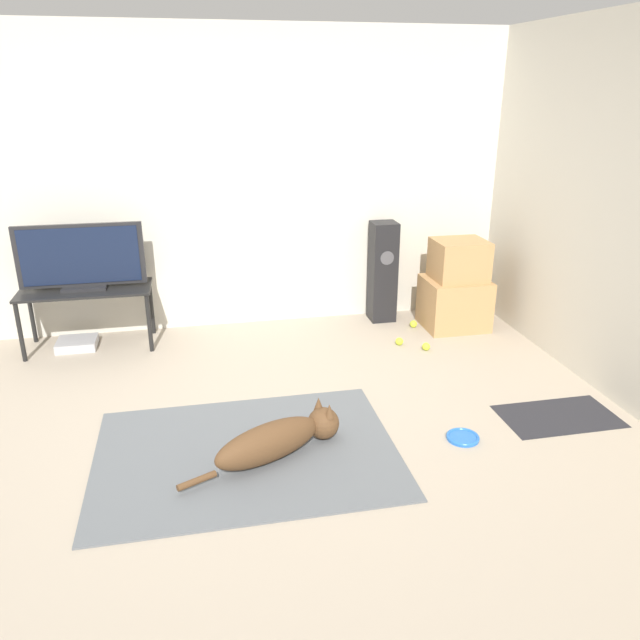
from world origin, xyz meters
The scene contains 15 objects.
ground_plane centered at (0.00, 0.00, 0.00)m, with size 12.00×12.00×0.00m, color #B2A38E.
wall_back centered at (0.00, 2.10, 1.27)m, with size 8.00×0.06×2.55m.
area_rug centered at (0.00, -0.14, 0.01)m, with size 1.79×1.33×0.01m.
dog centered at (0.19, -0.21, 0.13)m, with size 0.99×0.54×0.26m.
frisbee centered at (1.34, -0.25, 0.01)m, with size 0.21×0.21×0.03m.
cardboard_box_lower centered at (2.05, 1.58, 0.22)m, with size 0.55×0.48×0.45m.
cardboard_box_upper centered at (2.06, 1.59, 0.62)m, with size 0.45×0.40×0.35m.
floor_speaker centered at (1.46, 1.90, 0.46)m, with size 0.23×0.23×0.92m.
tv_stand centered at (-1.12, 1.77, 0.45)m, with size 1.04×0.47×0.51m.
tv centered at (-1.12, 1.77, 0.77)m, with size 0.99×0.20×0.53m.
tennis_ball_by_boxes centered at (1.43, 1.26, 0.03)m, with size 0.07×0.07×0.07m.
tennis_ball_near_speaker centered at (1.69, 1.63, 0.03)m, with size 0.07×0.07×0.07m.
tennis_ball_loose_on_carpet centered at (1.61, 1.11, 0.03)m, with size 0.07×0.07×0.07m.
game_console centered at (-1.24, 1.76, 0.04)m, with size 0.32×0.27×0.07m.
door_mat centered at (2.08, -0.11, 0.00)m, with size 0.77×0.45×0.01m.
Camera 1 is at (-0.22, -3.37, 2.08)m, focal length 35.00 mm.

